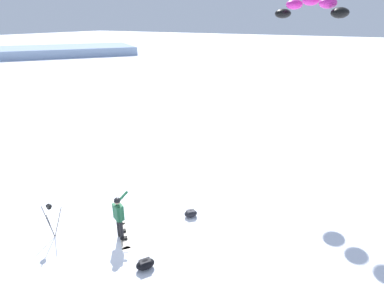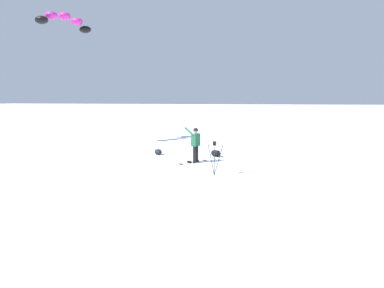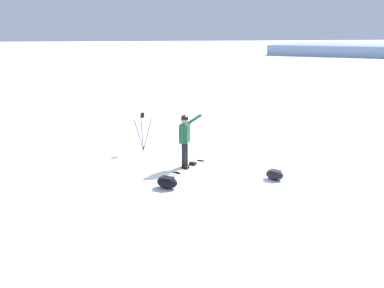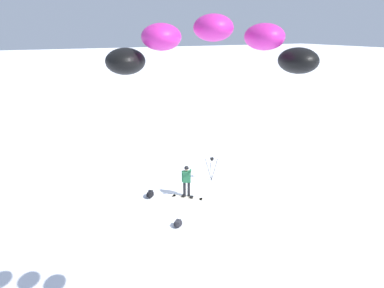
# 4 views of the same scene
# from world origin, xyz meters

# --- Properties ---
(ground_plane) EXTENTS (300.00, 300.00, 0.00)m
(ground_plane) POSITION_xyz_m (0.00, 0.00, 0.00)
(ground_plane) COLOR white
(snowboarder) EXTENTS (0.75, 0.47, 1.70)m
(snowboarder) POSITION_xyz_m (-0.44, -0.04, 1.02)
(snowboarder) COLOR black
(snowboarder) RESTS_ON ground_plane
(snowboard) EXTENTS (1.33, 1.44, 0.10)m
(snowboard) POSITION_xyz_m (-0.32, -0.06, 0.02)
(snowboard) COLOR beige
(snowboard) RESTS_ON ground_plane
(traction_kite) EXTENTS (2.29, 3.64, 0.97)m
(traction_kite) POSITION_xyz_m (8.65, -3.92, 7.84)
(traction_kite) COLOR black
(gear_bag_large) EXTENTS (0.61, 0.61, 0.28)m
(gear_bag_large) POSITION_xyz_m (1.91, -1.60, 0.15)
(gear_bag_large) COLOR black
(gear_bag_large) RESTS_ON ground_plane
(camera_tripod) EXTENTS (0.63, 0.67, 1.37)m
(camera_tripod) POSITION_xyz_m (-1.61, 2.07, 0.97)
(camera_tripod) COLOR #262628
(camera_tripod) RESTS_ON ground_plane
(gear_bag_small) EXTENTS (0.70, 0.64, 0.33)m
(gear_bag_small) POSITION_xyz_m (-1.22, -1.72, 0.17)
(gear_bag_small) COLOR black
(gear_bag_small) RESTS_ON ground_plane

